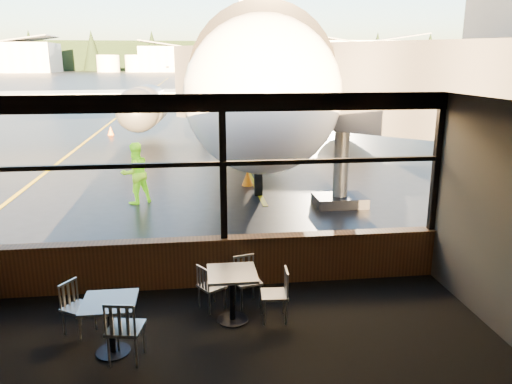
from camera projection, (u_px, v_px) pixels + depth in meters
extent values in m
plane|color=black|center=(193.00, 77.00, 124.39)|extent=(520.00, 520.00, 0.00)
cube|color=#38332D|center=(238.00, 111.00, 5.51)|extent=(8.00, 6.00, 0.04)
cube|color=brown|center=(225.00, 262.00, 9.17)|extent=(8.00, 0.28, 0.90)
cube|color=black|center=(222.00, 103.00, 8.43)|extent=(8.00, 0.18, 0.30)
cube|color=black|center=(223.00, 169.00, 8.72)|extent=(0.12, 0.12, 2.60)
cube|color=black|center=(437.00, 163.00, 9.20)|extent=(0.12, 0.12, 2.60)
cube|color=black|center=(223.00, 164.00, 8.70)|extent=(8.00, 0.10, 0.08)
imported|color=#BFF219|center=(135.00, 173.00, 14.40)|extent=(1.09, 1.04, 1.78)
cone|color=orange|center=(248.00, 178.00, 16.58)|extent=(0.38, 0.38, 0.53)
cone|color=#EE6007|center=(111.00, 131.00, 27.87)|extent=(0.35, 0.35, 0.48)
cylinder|color=silver|center=(108.00, 64.00, 179.44)|extent=(8.00, 8.00, 6.00)
cylinder|color=silver|center=(137.00, 64.00, 180.65)|extent=(8.00, 8.00, 6.00)
cylinder|color=silver|center=(165.00, 64.00, 181.87)|extent=(8.00, 8.00, 6.00)
cube|color=black|center=(192.00, 56.00, 209.18)|extent=(360.00, 3.00, 12.00)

